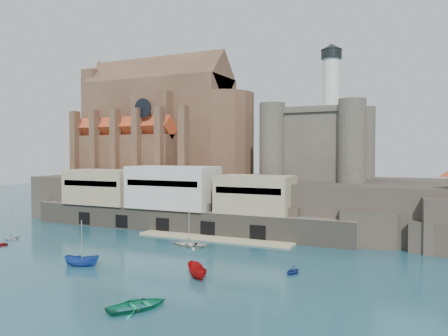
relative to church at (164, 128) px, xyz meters
name	(u,v)px	position (x,y,z in m)	size (l,w,h in m)	color
ground	(147,260)	(24.13, -41.85, -22.13)	(300.00, 300.00, 0.00)	#18414F
promontory	(247,200)	(23.94, -2.48, -17.20)	(100.00, 36.00, 10.00)	#2B2520
quay	(171,200)	(13.94, -18.78, -16.06)	(70.00, 12.00, 13.05)	#665E52
church	(164,128)	(0.00, 0.00, 0.00)	(47.00, 25.93, 30.51)	#523726
castle_keep	(320,141)	(40.21, -0.78, -3.81)	(21.20, 21.20, 29.30)	#464137
boat_2	(82,266)	(17.90, -48.49, -22.13)	(1.91, 1.96, 5.08)	#20449B
boat_3	(138,309)	(34.95, -58.82, -22.13)	(4.53, 1.31, 6.34)	#14835B
boat_4	(12,239)	(-7.06, -39.57, -22.13)	(2.44, 1.49, 2.83)	silver
boat_5	(197,277)	(34.95, -46.46, -22.13)	(1.89, 1.94, 5.03)	#A60D0E
boat_6	(189,246)	(25.05, -30.97, -22.13)	(4.51, 1.31, 6.32)	beige
boat_7	(293,274)	(45.60, -39.83, -22.13)	(2.42, 1.48, 2.81)	navy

